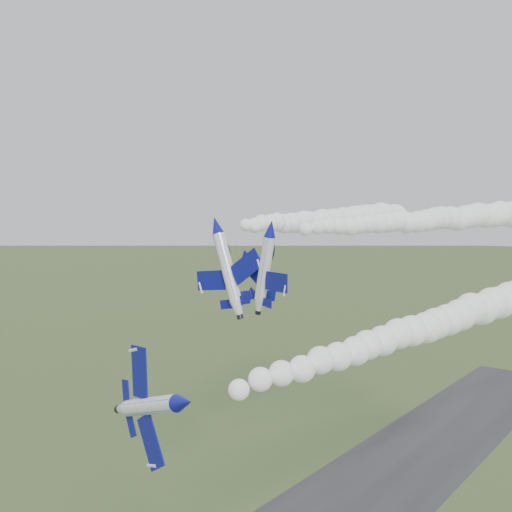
{
  "coord_description": "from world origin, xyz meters",
  "views": [
    {
      "loc": [
        46.47,
        -33.72,
        49.65
      ],
      "look_at": [
        5.39,
        17.63,
        45.18
      ],
      "focal_mm": 40.0,
      "sensor_mm": 36.0,
      "label": 1
    }
  ],
  "objects": [
    {
      "name": "jet_pair_right",
      "position": [
        4.79,
        21.11,
        48.34
      ],
      "size": [
        10.07,
        12.06,
        3.7
      ],
      "rotation": [
        0.0,
        0.25,
        -0.3
      ],
      "color": "white"
    },
    {
      "name": "jet_lead",
      "position": [
        15.44,
        -3.86,
        35.49
      ],
      "size": [
        5.04,
        12.46,
        9.86
      ],
      "rotation": [
        0.0,
        1.27,
        -0.18
      ],
      "color": "white"
    },
    {
      "name": "smoke_trail_jet_lead",
      "position": [
        23.8,
        35.05,
        38.18
      ],
      "size": [
        18.2,
        73.34,
        5.12
      ],
      "primitive_type": null,
      "rotation": [
        0.0,
        0.0,
        -0.18
      ],
      "color": "white"
    },
    {
      "name": "jet_pair_left",
      "position": [
        -4.41,
        21.37,
        48.64
      ],
      "size": [
        10.91,
        13.88,
        4.61
      ],
      "rotation": [
        0.0,
        -0.34,
        -0.01
      ],
      "color": "white"
    },
    {
      "name": "smoke_trail_jet_pair_left",
      "position": [
        -4.94,
        52.72,
        49.15
      ],
      "size": [
        6.54,
        56.16,
        5.76
      ],
      "primitive_type": null,
      "rotation": [
        0.0,
        0.0,
        -0.01
      ],
      "color": "white"
    },
    {
      "name": "smoke_trail_jet_pair_right",
      "position": [
        14.05,
        50.36,
        49.4
      ],
      "size": [
        20.6,
        53.77,
        4.45
      ],
      "primitive_type": null,
      "rotation": [
        0.0,
        0.0,
        -0.3
      ],
      "color": "white"
    }
  ]
}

